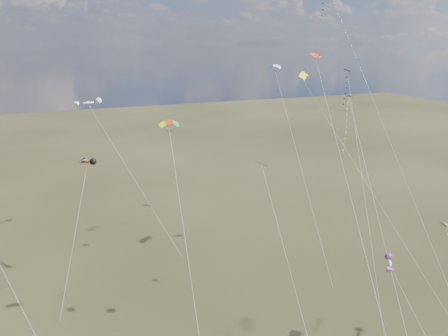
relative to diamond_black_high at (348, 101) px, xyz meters
name	(u,v)px	position (x,y,z in m)	size (l,w,h in m)	color
diamond_black_high	(348,101)	(0.00, 0.00, 0.00)	(10.42, 23.95, 30.03)	black
diamond_navy_tall	(335,24)	(-6.07, -3.57, 10.36)	(8.31, 23.49, 41.71)	#0C0A53
diamond_black_mid	(277,220)	(-19.66, -14.53, -9.40)	(1.78, 13.17, 21.63)	black
diamond_navy_right	(350,137)	(-8.41, -11.10, -2.27)	(5.69, 22.36, 27.97)	#101349
diamond_orange_center	(348,186)	(-17.48, -22.28, -3.33)	(3.60, 23.78, 32.74)	#D93603
parafoil_yellow	(305,75)	(-5.85, 2.63, 3.78)	(11.66, 22.63, 30.16)	#DCD804
parafoil_blue_white	(276,67)	(-2.16, 17.85, 3.94)	(4.89, 26.79, 30.29)	blue
parafoil_tricolor	(169,124)	(-28.84, -7.64, 0.09)	(2.10, 15.79, 26.36)	yellow
novelty_orange_black	(87,162)	(-36.55, 8.11, -7.44)	(6.97, 9.93, 18.74)	#C04511
novelty_white_purple	(390,264)	(-10.76, -21.57, -12.63)	(4.87, 9.37, 13.38)	silver
novelty_redwhite_stripe	(89,103)	(-34.65, 23.27, -1.49)	(13.46, 15.52, 24.73)	red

